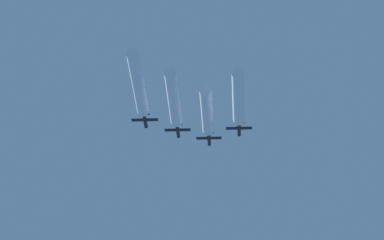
% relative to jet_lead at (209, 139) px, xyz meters
% --- Properties ---
extents(jet_lead, '(9.09, 13.24, 3.18)m').
position_rel_jet_lead_xyz_m(jet_lead, '(0.00, 0.00, 0.00)').
color(jet_lead, black).
extents(jet_left_wingman, '(9.09, 13.24, 3.18)m').
position_rel_jet_lead_xyz_m(jet_left_wingman, '(-10.69, -9.95, -1.08)').
color(jet_left_wingman, black).
extents(jet_right_wingman, '(9.09, 13.24, 3.18)m').
position_rel_jet_lead_xyz_m(jet_right_wingman, '(10.87, -10.61, -1.14)').
color(jet_right_wingman, black).
extents(jet_outer_left, '(9.09, 13.24, 3.18)m').
position_rel_jet_lead_xyz_m(jet_outer_left, '(-21.32, -21.44, -2.30)').
color(jet_outer_left, black).
extents(smoke_trail_lead, '(4.04, 33.46, 4.04)m').
position_rel_jet_lead_xyz_m(smoke_trail_lead, '(-0.00, -22.76, -0.03)').
color(smoke_trail_lead, white).
extents(smoke_trail_left_wingman, '(4.04, 38.54, 4.04)m').
position_rel_jet_lead_xyz_m(smoke_trail_left_wingman, '(-10.69, -35.26, -1.11)').
color(smoke_trail_left_wingman, white).
extents(smoke_trail_right_wingman, '(4.04, 36.83, 4.04)m').
position_rel_jet_lead_xyz_m(smoke_trail_right_wingman, '(10.87, -35.07, -1.17)').
color(smoke_trail_right_wingman, white).
extents(smoke_trail_outer_left, '(4.04, 42.92, 4.04)m').
position_rel_jet_lead_xyz_m(smoke_trail_outer_left, '(-21.32, -48.93, -2.33)').
color(smoke_trail_outer_left, white).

